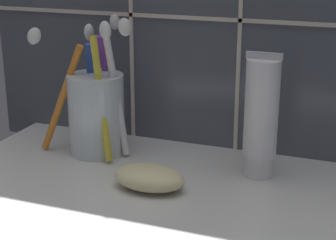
% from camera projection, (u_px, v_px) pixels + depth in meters
% --- Properties ---
extents(sink_counter, '(0.59, 0.32, 0.02)m').
position_uv_depth(sink_counter, '(187.00, 203.00, 0.62)').
color(sink_counter, silver).
rests_on(sink_counter, ground).
extents(toothbrush_cup, '(0.14, 0.12, 0.18)m').
position_uv_depth(toothbrush_cup, '(96.00, 109.00, 0.72)').
color(toothbrush_cup, silver).
rests_on(toothbrush_cup, sink_counter).
extents(toothpaste_tube, '(0.04, 0.04, 0.15)m').
position_uv_depth(toothpaste_tube, '(261.00, 116.00, 0.64)').
color(toothpaste_tube, white).
rests_on(toothpaste_tube, sink_counter).
extents(soap_bar, '(0.08, 0.05, 0.03)m').
position_uv_depth(soap_bar, '(149.00, 177.00, 0.63)').
color(soap_bar, beige).
rests_on(soap_bar, sink_counter).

